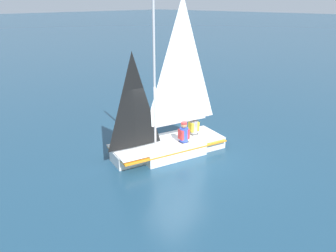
% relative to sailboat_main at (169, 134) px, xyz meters
% --- Properties ---
extents(ground_plane, '(260.00, 260.00, 0.00)m').
position_rel_sailboat_main_xyz_m(ground_plane, '(-0.01, -0.03, -0.72)').
color(ground_plane, navy).
extents(sailboat_main, '(2.75, 4.31, 5.46)m').
position_rel_sailboat_main_xyz_m(sailboat_main, '(0.00, 0.00, 0.00)').
color(sailboat_main, white).
rests_on(sailboat_main, ground_plane).
extents(sailor_helm, '(0.37, 0.40, 1.16)m').
position_rel_sailboat_main_xyz_m(sailor_helm, '(0.40, 0.34, -0.09)').
color(sailor_helm, black).
rests_on(sailor_helm, ground_plane).
extents(sailor_crew, '(0.37, 0.40, 1.16)m').
position_rel_sailboat_main_xyz_m(sailor_crew, '(0.18, 1.15, -0.10)').
color(sailor_crew, black).
rests_on(sailor_crew, ground_plane).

